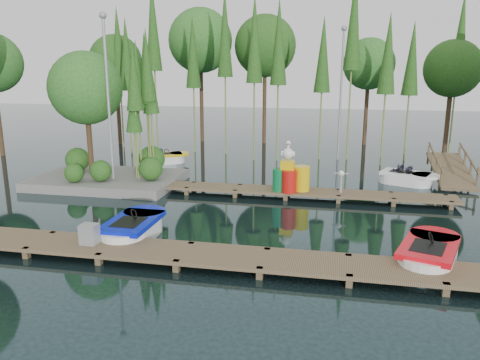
% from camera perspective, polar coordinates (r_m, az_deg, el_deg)
% --- Properties ---
extents(ground_plane, '(90.00, 90.00, 0.00)m').
position_cam_1_polar(ground_plane, '(16.87, -2.01, -3.94)').
color(ground_plane, '#1B3033').
extents(near_dock, '(18.00, 1.50, 0.50)m').
position_cam_1_polar(near_dock, '(12.72, -6.84, -8.88)').
color(near_dock, brown).
rests_on(near_dock, ground).
extents(far_dock, '(15.00, 1.20, 0.50)m').
position_cam_1_polar(far_dock, '(18.98, 2.70, -1.24)').
color(far_dock, brown).
rests_on(far_dock, ground).
extents(island, '(6.20, 4.20, 6.75)m').
position_cam_1_polar(island, '(21.54, -16.61, 7.97)').
color(island, slate).
rests_on(island, ground).
extents(tree_screen, '(34.42, 18.53, 10.31)m').
position_cam_1_polar(tree_screen, '(26.90, -1.00, 15.77)').
color(tree_screen, '#422D1C').
rests_on(tree_screen, ground).
extents(lamp_island, '(0.30, 0.30, 7.25)m').
position_cam_1_polar(lamp_island, '(20.40, -15.85, 10.77)').
color(lamp_island, gray).
rests_on(lamp_island, ground).
extents(lamp_rear, '(0.30, 0.30, 7.25)m').
position_cam_1_polar(lamp_rear, '(26.65, 12.26, 11.50)').
color(lamp_rear, gray).
rests_on(lamp_rear, ground).
extents(ramp, '(1.50, 3.94, 1.49)m').
position_cam_1_polar(ramp, '(23.17, 24.30, 1.18)').
color(ramp, brown).
rests_on(ramp, ground).
extents(boat_blue, '(1.33, 2.92, 0.98)m').
position_cam_1_polar(boat_blue, '(14.63, -12.87, -5.89)').
color(boat_blue, white).
rests_on(boat_blue, ground).
extents(boat_red, '(2.14, 3.14, 0.97)m').
position_cam_1_polar(boat_red, '(13.36, 22.01, -8.50)').
color(boat_red, white).
rests_on(boat_red, ground).
extents(boat_yellow_far, '(2.70, 2.15, 1.24)m').
position_cam_1_polar(boat_yellow_far, '(25.83, -9.12, 2.64)').
color(boat_yellow_far, white).
rests_on(boat_yellow_far, ground).
extents(boat_white_far, '(2.84, 2.07, 1.23)m').
position_cam_1_polar(boat_white_far, '(22.10, 19.60, 0.22)').
color(boat_white_far, white).
rests_on(boat_white_far, ground).
extents(utility_cabinet, '(0.46, 0.39, 0.56)m').
position_cam_1_polar(utility_cabinet, '(13.67, -17.89, -6.29)').
color(utility_cabinet, gray).
rests_on(utility_cabinet, near_dock).
extents(yellow_barrel, '(0.66, 0.66, 0.98)m').
position_cam_1_polar(yellow_barrel, '(18.67, 7.49, 0.19)').
color(yellow_barrel, '#DAB30B').
rests_on(yellow_barrel, far_dock).
extents(drum_cluster, '(1.16, 1.06, 2.00)m').
position_cam_1_polar(drum_cluster, '(18.54, 5.88, 0.44)').
color(drum_cluster, '#0B6B34').
rests_on(drum_cluster, far_dock).
extents(seagull_post, '(0.55, 0.30, 0.88)m').
position_cam_1_polar(seagull_post, '(18.61, 12.23, 0.27)').
color(seagull_post, gray).
rests_on(seagull_post, far_dock).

